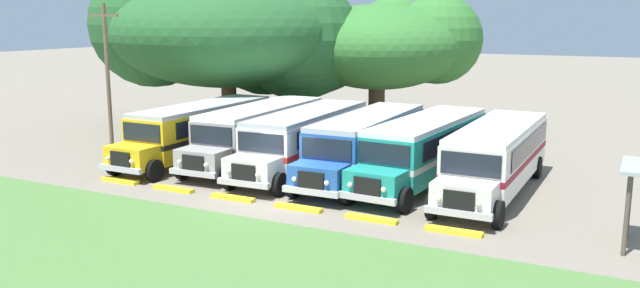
% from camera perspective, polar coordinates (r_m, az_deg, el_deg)
% --- Properties ---
extents(ground_plane, '(220.00, 220.00, 0.00)m').
position_cam_1_polar(ground_plane, '(26.47, -4.05, -4.92)').
color(ground_plane, slate).
extents(foreground_grass_strip, '(80.00, 9.01, 0.01)m').
position_cam_1_polar(foreground_grass_strip, '(21.16, -13.94, -9.39)').
color(foreground_grass_strip, '#4C7538').
rests_on(foreground_grass_strip, ground_plane).
extents(parked_bus_slot_0, '(2.75, 10.85, 2.82)m').
position_cam_1_polar(parked_bus_slot_0, '(34.35, -10.47, 1.35)').
color(parked_bus_slot_0, yellow).
rests_on(parked_bus_slot_0, ground_plane).
extents(parked_bus_slot_1, '(3.00, 10.88, 2.82)m').
position_cam_1_polar(parked_bus_slot_1, '(33.27, -5.29, 1.17)').
color(parked_bus_slot_1, '#9E9993').
rests_on(parked_bus_slot_1, ground_plane).
extents(parked_bus_slot_2, '(3.01, 10.88, 2.82)m').
position_cam_1_polar(parked_bus_slot_2, '(31.41, -1.25, 0.62)').
color(parked_bus_slot_2, silver).
rests_on(parked_bus_slot_2, ground_plane).
extents(parked_bus_slot_3, '(2.90, 10.87, 2.82)m').
position_cam_1_polar(parked_bus_slot_3, '(30.18, 4.06, 0.17)').
color(parked_bus_slot_3, '#23519E').
rests_on(parked_bus_slot_3, ground_plane).
extents(parked_bus_slot_4, '(3.24, 10.92, 2.82)m').
position_cam_1_polar(parked_bus_slot_4, '(29.35, 9.19, -0.26)').
color(parked_bus_slot_4, teal).
rests_on(parked_bus_slot_4, ground_plane).
extents(parked_bus_slot_5, '(2.71, 10.84, 2.82)m').
position_cam_1_polar(parked_bus_slot_5, '(28.28, 15.22, -0.94)').
color(parked_bus_slot_5, silver).
rests_on(parked_bus_slot_5, ground_plane).
extents(curb_wheelstop_0, '(2.00, 0.36, 0.15)m').
position_cam_1_polar(curb_wheelstop_0, '(30.47, -17.15, -3.10)').
color(curb_wheelstop_0, yellow).
rests_on(curb_wheelstop_0, ground_plane).
extents(curb_wheelstop_1, '(2.00, 0.36, 0.15)m').
position_cam_1_polar(curb_wheelstop_1, '(28.47, -12.73, -3.86)').
color(curb_wheelstop_1, yellow).
rests_on(curb_wheelstop_1, ground_plane).
extents(curb_wheelstop_2, '(2.00, 0.36, 0.15)m').
position_cam_1_polar(curb_wheelstop_2, '(26.67, -7.67, -4.70)').
color(curb_wheelstop_2, yellow).
rests_on(curb_wheelstop_2, ground_plane).
extents(curb_wheelstop_3, '(2.00, 0.36, 0.15)m').
position_cam_1_polar(curb_wheelstop_3, '(25.11, -1.92, -5.61)').
color(curb_wheelstop_3, yellow).
rests_on(curb_wheelstop_3, ground_plane).
extents(curb_wheelstop_4, '(2.00, 0.36, 0.15)m').
position_cam_1_polar(curb_wheelstop_4, '(23.84, 4.54, -6.56)').
color(curb_wheelstop_4, yellow).
rests_on(curb_wheelstop_4, ground_plane).
extents(curb_wheelstop_5, '(2.00, 0.36, 0.15)m').
position_cam_1_polar(curb_wheelstop_5, '(22.90, 11.65, -7.50)').
color(curb_wheelstop_5, yellow).
rests_on(curb_wheelstop_5, ground_plane).
extents(broad_shade_tree, '(13.04, 10.56, 8.75)m').
position_cam_1_polar(broad_shade_tree, '(43.84, 5.28, 8.66)').
color(broad_shade_tree, brown).
rests_on(broad_shade_tree, ground_plane).
extents(secondary_tree, '(17.31, 16.86, 10.95)m').
position_cam_1_polar(secondary_tree, '(44.18, -7.53, 9.68)').
color(secondary_tree, brown).
rests_on(secondary_tree, ground_plane).
extents(utility_pole, '(1.80, 0.20, 7.96)m').
position_cam_1_polar(utility_pole, '(34.59, -18.12, 5.49)').
color(utility_pole, brown).
rests_on(utility_pole, ground_plane).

